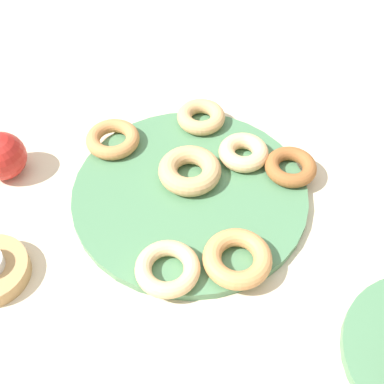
{
  "coord_description": "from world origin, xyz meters",
  "views": [
    {
      "loc": [
        0.0,
        0.48,
        0.58
      ],
      "look_at": [
        0.0,
        0.03,
        0.04
      ],
      "focal_mm": 45.49,
      "sensor_mm": 36.0,
      "label": 1
    }
  ],
  "objects_px": {
    "donut_3": "(115,139)",
    "donut_plate": "(192,193)",
    "donut_0": "(195,170)",
    "donut_1": "(240,258)",
    "donut_4": "(203,117)",
    "donut_2": "(245,152)",
    "donut_5": "(293,167)",
    "apple": "(4,156)",
    "donut_6": "(170,268)"
  },
  "relations": [
    {
      "from": "donut_3",
      "to": "donut_5",
      "type": "height_order",
      "value": "same"
    },
    {
      "from": "donut_6",
      "to": "donut_0",
      "type": "bearing_deg",
      "value": -101.3
    },
    {
      "from": "donut_5",
      "to": "donut_6",
      "type": "xyz_separation_m",
      "value": [
        0.19,
        0.18,
        0.0
      ]
    },
    {
      "from": "donut_2",
      "to": "donut_5",
      "type": "distance_m",
      "value": 0.08
    },
    {
      "from": "donut_2",
      "to": "donut_3",
      "type": "bearing_deg",
      "value": -9.08
    },
    {
      "from": "donut_0",
      "to": "apple",
      "type": "bearing_deg",
      "value": -4.71
    },
    {
      "from": "donut_5",
      "to": "apple",
      "type": "bearing_deg",
      "value": -1.85
    },
    {
      "from": "donut_plate",
      "to": "donut_3",
      "type": "xyz_separation_m",
      "value": [
        0.13,
        -0.1,
        0.02
      ]
    },
    {
      "from": "donut_5",
      "to": "donut_6",
      "type": "height_order",
      "value": "same"
    },
    {
      "from": "donut_3",
      "to": "donut_6",
      "type": "relative_size",
      "value": 1.01
    },
    {
      "from": "apple",
      "to": "donut_4",
      "type": "bearing_deg",
      "value": -161.93
    },
    {
      "from": "donut_2",
      "to": "donut_5",
      "type": "height_order",
      "value": "donut_2"
    },
    {
      "from": "donut_0",
      "to": "donut_2",
      "type": "bearing_deg",
      "value": -153.77
    },
    {
      "from": "donut_1",
      "to": "donut_6",
      "type": "bearing_deg",
      "value": 8.66
    },
    {
      "from": "donut_plate",
      "to": "donut_5",
      "type": "distance_m",
      "value": 0.16
    },
    {
      "from": "donut_1",
      "to": "donut_6",
      "type": "relative_size",
      "value": 1.08
    },
    {
      "from": "donut_5",
      "to": "donut_3",
      "type": "bearing_deg",
      "value": -12.73
    },
    {
      "from": "donut_1",
      "to": "donut_4",
      "type": "xyz_separation_m",
      "value": [
        0.04,
        -0.28,
        -0.0
      ]
    },
    {
      "from": "donut_plate",
      "to": "donut_1",
      "type": "xyz_separation_m",
      "value": [
        -0.06,
        0.13,
        0.02
      ]
    },
    {
      "from": "donut_0",
      "to": "apple",
      "type": "xyz_separation_m",
      "value": [
        0.3,
        -0.02,
        0.01
      ]
    },
    {
      "from": "donut_3",
      "to": "donut_plate",
      "type": "bearing_deg",
      "value": 141.52
    },
    {
      "from": "donut_0",
      "to": "donut_6",
      "type": "xyz_separation_m",
      "value": [
        0.03,
        0.17,
        -0.0
      ]
    },
    {
      "from": "donut_1",
      "to": "donut_4",
      "type": "distance_m",
      "value": 0.29
    },
    {
      "from": "donut_4",
      "to": "donut_6",
      "type": "bearing_deg",
      "value": 80.53
    },
    {
      "from": "donut_plate",
      "to": "donut_1",
      "type": "distance_m",
      "value": 0.15
    },
    {
      "from": "donut_1",
      "to": "donut_3",
      "type": "xyz_separation_m",
      "value": [
        0.19,
        -0.23,
        -0.0
      ]
    },
    {
      "from": "donut_1",
      "to": "donut_5",
      "type": "xyz_separation_m",
      "value": [
        -0.09,
        -0.17,
        -0.0
      ]
    },
    {
      "from": "donut_4",
      "to": "apple",
      "type": "height_order",
      "value": "apple"
    },
    {
      "from": "donut_plate",
      "to": "apple",
      "type": "distance_m",
      "value": 0.3
    },
    {
      "from": "donut_2",
      "to": "donut_3",
      "type": "xyz_separation_m",
      "value": [
        0.21,
        -0.03,
        -0.0
      ]
    },
    {
      "from": "donut_5",
      "to": "donut_6",
      "type": "bearing_deg",
      "value": 44.14
    },
    {
      "from": "donut_2",
      "to": "donut_5",
      "type": "bearing_deg",
      "value": 157.1
    },
    {
      "from": "donut_2",
      "to": "donut_6",
      "type": "xyz_separation_m",
      "value": [
        0.12,
        0.21,
        -0.0
      ]
    },
    {
      "from": "donut_6",
      "to": "donut_4",
      "type": "bearing_deg",
      "value": -99.47
    },
    {
      "from": "donut_3",
      "to": "donut_6",
      "type": "bearing_deg",
      "value": 111.36
    },
    {
      "from": "donut_0",
      "to": "apple",
      "type": "relative_size",
      "value": 1.29
    },
    {
      "from": "donut_plate",
      "to": "donut_2",
      "type": "relative_size",
      "value": 4.51
    },
    {
      "from": "donut_0",
      "to": "donut_1",
      "type": "height_order",
      "value": "donut_0"
    },
    {
      "from": "donut_3",
      "to": "donut_4",
      "type": "distance_m",
      "value": 0.15
    },
    {
      "from": "donut_2",
      "to": "donut_4",
      "type": "height_order",
      "value": "donut_2"
    },
    {
      "from": "donut_3",
      "to": "donut_4",
      "type": "bearing_deg",
      "value": -160.24
    },
    {
      "from": "donut_plate",
      "to": "donut_0",
      "type": "relative_size",
      "value": 3.7
    },
    {
      "from": "donut_1",
      "to": "donut_5",
      "type": "bearing_deg",
      "value": -119.43
    },
    {
      "from": "donut_1",
      "to": "donut_5",
      "type": "relative_size",
      "value": 1.16
    },
    {
      "from": "donut_1",
      "to": "donut_6",
      "type": "xyz_separation_m",
      "value": [
        0.09,
        0.01,
        -0.0
      ]
    },
    {
      "from": "donut_6",
      "to": "apple",
      "type": "height_order",
      "value": "apple"
    },
    {
      "from": "donut_4",
      "to": "donut_2",
      "type": "bearing_deg",
      "value": 127.46
    },
    {
      "from": "donut_0",
      "to": "donut_6",
      "type": "relative_size",
      "value": 1.12
    },
    {
      "from": "donut_4",
      "to": "donut_5",
      "type": "bearing_deg",
      "value": 139.75
    },
    {
      "from": "apple",
      "to": "donut_plate",
      "type": "bearing_deg",
      "value": 170.19
    }
  ]
}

